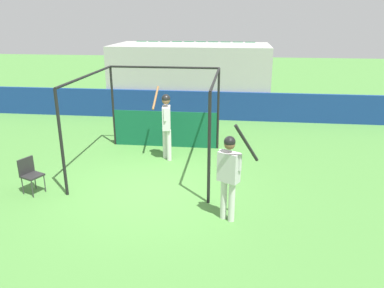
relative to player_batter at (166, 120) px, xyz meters
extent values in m
plane|color=#477F38|center=(-0.03, -2.00, -1.16)|extent=(60.00, 60.00, 0.00)
cube|color=navy|center=(-0.03, 4.44, -0.60)|extent=(24.00, 0.12, 1.12)
cube|color=#9E9E99|center=(-0.03, 6.10, 0.23)|extent=(6.50, 3.20, 2.77)
cube|color=#1E6B3D|center=(-2.51, 4.90, 0.01)|extent=(0.45, 0.40, 0.10)
cube|color=#1E6B3D|center=(-2.51, 5.08, 0.24)|extent=(0.45, 0.06, 0.40)
cube|color=#1E6B3D|center=(-1.96, 4.90, 0.01)|extent=(0.45, 0.40, 0.10)
cube|color=#1E6B3D|center=(-1.96, 5.08, 0.24)|extent=(0.45, 0.06, 0.40)
cube|color=#1E6B3D|center=(-1.41, 4.90, 0.01)|extent=(0.45, 0.40, 0.10)
cube|color=#1E6B3D|center=(-1.41, 5.08, 0.24)|extent=(0.45, 0.06, 0.40)
cube|color=#1E6B3D|center=(-0.86, 4.90, 0.01)|extent=(0.45, 0.40, 0.10)
cube|color=#1E6B3D|center=(-0.86, 5.08, 0.24)|extent=(0.45, 0.06, 0.40)
cube|color=#1E6B3D|center=(-0.31, 4.90, 0.01)|extent=(0.45, 0.40, 0.10)
cube|color=#1E6B3D|center=(-0.31, 5.08, 0.24)|extent=(0.45, 0.06, 0.40)
cube|color=#1E6B3D|center=(0.24, 4.90, 0.01)|extent=(0.45, 0.40, 0.10)
cube|color=#1E6B3D|center=(0.24, 5.08, 0.24)|extent=(0.45, 0.06, 0.40)
cube|color=#1E6B3D|center=(0.79, 4.90, 0.01)|extent=(0.45, 0.40, 0.10)
cube|color=#1E6B3D|center=(0.79, 5.08, 0.24)|extent=(0.45, 0.06, 0.40)
cube|color=#1E6B3D|center=(1.34, 4.90, 0.01)|extent=(0.45, 0.40, 0.10)
cube|color=#1E6B3D|center=(1.34, 5.08, 0.24)|extent=(0.45, 0.06, 0.40)
cube|color=#1E6B3D|center=(1.89, 4.90, 0.01)|extent=(0.45, 0.40, 0.10)
cube|color=#1E6B3D|center=(1.89, 5.08, 0.24)|extent=(0.45, 0.06, 0.40)
cube|color=#1E6B3D|center=(2.44, 4.90, 0.01)|extent=(0.45, 0.40, 0.10)
cube|color=#1E6B3D|center=(2.44, 5.08, 0.24)|extent=(0.45, 0.06, 0.40)
cube|color=#1E6B3D|center=(-2.51, 5.70, 0.41)|extent=(0.45, 0.40, 0.10)
cube|color=#1E6B3D|center=(-2.51, 5.88, 0.64)|extent=(0.45, 0.06, 0.40)
cube|color=#1E6B3D|center=(-1.96, 5.70, 0.41)|extent=(0.45, 0.40, 0.10)
cube|color=#1E6B3D|center=(-1.96, 5.88, 0.64)|extent=(0.45, 0.06, 0.40)
cube|color=#1E6B3D|center=(-1.41, 5.70, 0.41)|extent=(0.45, 0.40, 0.10)
cube|color=#1E6B3D|center=(-1.41, 5.88, 0.64)|extent=(0.45, 0.06, 0.40)
cube|color=#1E6B3D|center=(-0.86, 5.70, 0.41)|extent=(0.45, 0.40, 0.10)
cube|color=#1E6B3D|center=(-0.86, 5.88, 0.64)|extent=(0.45, 0.06, 0.40)
cube|color=#1E6B3D|center=(-0.31, 5.70, 0.41)|extent=(0.45, 0.40, 0.10)
cube|color=#1E6B3D|center=(-0.31, 5.88, 0.64)|extent=(0.45, 0.06, 0.40)
cube|color=#1E6B3D|center=(0.24, 5.70, 0.41)|extent=(0.45, 0.40, 0.10)
cube|color=#1E6B3D|center=(0.24, 5.88, 0.64)|extent=(0.45, 0.06, 0.40)
cube|color=#1E6B3D|center=(0.79, 5.70, 0.41)|extent=(0.45, 0.40, 0.10)
cube|color=#1E6B3D|center=(0.79, 5.88, 0.64)|extent=(0.45, 0.06, 0.40)
cube|color=#1E6B3D|center=(1.34, 5.70, 0.41)|extent=(0.45, 0.40, 0.10)
cube|color=#1E6B3D|center=(1.34, 5.88, 0.64)|extent=(0.45, 0.06, 0.40)
cube|color=#1E6B3D|center=(1.89, 5.70, 0.41)|extent=(0.45, 0.40, 0.10)
cube|color=#1E6B3D|center=(1.89, 5.88, 0.64)|extent=(0.45, 0.06, 0.40)
cube|color=#1E6B3D|center=(2.44, 5.70, 0.41)|extent=(0.45, 0.40, 0.10)
cube|color=#1E6B3D|center=(2.44, 5.88, 0.64)|extent=(0.45, 0.06, 0.40)
cube|color=#1E6B3D|center=(-2.51, 6.50, 0.81)|extent=(0.45, 0.40, 0.10)
cube|color=#1E6B3D|center=(-2.51, 6.68, 1.04)|extent=(0.45, 0.06, 0.40)
cube|color=#1E6B3D|center=(-1.96, 6.50, 0.81)|extent=(0.45, 0.40, 0.10)
cube|color=#1E6B3D|center=(-1.96, 6.68, 1.04)|extent=(0.45, 0.06, 0.40)
cube|color=#1E6B3D|center=(-1.41, 6.50, 0.81)|extent=(0.45, 0.40, 0.10)
cube|color=#1E6B3D|center=(-1.41, 6.68, 1.04)|extent=(0.45, 0.06, 0.40)
cube|color=#1E6B3D|center=(-0.86, 6.50, 0.81)|extent=(0.45, 0.40, 0.10)
cube|color=#1E6B3D|center=(-0.86, 6.68, 1.04)|extent=(0.45, 0.06, 0.40)
cube|color=#1E6B3D|center=(-0.31, 6.50, 0.81)|extent=(0.45, 0.40, 0.10)
cube|color=#1E6B3D|center=(-0.31, 6.68, 1.04)|extent=(0.45, 0.06, 0.40)
cube|color=#1E6B3D|center=(0.24, 6.50, 0.81)|extent=(0.45, 0.40, 0.10)
cube|color=#1E6B3D|center=(0.24, 6.68, 1.04)|extent=(0.45, 0.06, 0.40)
cube|color=#1E6B3D|center=(0.79, 6.50, 0.81)|extent=(0.45, 0.40, 0.10)
cube|color=#1E6B3D|center=(0.79, 6.68, 1.04)|extent=(0.45, 0.06, 0.40)
cube|color=#1E6B3D|center=(1.34, 6.50, 0.81)|extent=(0.45, 0.40, 0.10)
cube|color=#1E6B3D|center=(1.34, 6.68, 1.04)|extent=(0.45, 0.06, 0.40)
cube|color=#1E6B3D|center=(1.89, 6.50, 0.81)|extent=(0.45, 0.40, 0.10)
cube|color=#1E6B3D|center=(1.89, 6.68, 1.04)|extent=(0.45, 0.06, 0.40)
cube|color=#1E6B3D|center=(2.44, 6.50, 0.81)|extent=(0.45, 0.40, 0.10)
cube|color=#1E6B3D|center=(2.44, 6.68, 1.04)|extent=(0.45, 0.06, 0.40)
cube|color=#1E6B3D|center=(-2.51, 7.30, 1.21)|extent=(0.45, 0.40, 0.10)
cube|color=#1E6B3D|center=(-2.51, 7.48, 1.44)|extent=(0.45, 0.06, 0.40)
cube|color=#1E6B3D|center=(-1.96, 7.30, 1.21)|extent=(0.45, 0.40, 0.10)
cube|color=#1E6B3D|center=(-1.96, 7.48, 1.44)|extent=(0.45, 0.06, 0.40)
cube|color=#1E6B3D|center=(-1.41, 7.30, 1.21)|extent=(0.45, 0.40, 0.10)
cube|color=#1E6B3D|center=(-1.41, 7.48, 1.44)|extent=(0.45, 0.06, 0.40)
cube|color=#1E6B3D|center=(-0.86, 7.30, 1.21)|extent=(0.45, 0.40, 0.10)
cube|color=#1E6B3D|center=(-0.86, 7.48, 1.44)|extent=(0.45, 0.06, 0.40)
cube|color=#1E6B3D|center=(-0.31, 7.30, 1.21)|extent=(0.45, 0.40, 0.10)
cube|color=#1E6B3D|center=(-0.31, 7.48, 1.44)|extent=(0.45, 0.06, 0.40)
cube|color=#1E6B3D|center=(0.24, 7.30, 1.21)|extent=(0.45, 0.40, 0.10)
cube|color=#1E6B3D|center=(0.24, 7.48, 1.44)|extent=(0.45, 0.06, 0.40)
cube|color=#1E6B3D|center=(0.79, 7.30, 1.21)|extent=(0.45, 0.40, 0.10)
cube|color=#1E6B3D|center=(0.79, 7.48, 1.44)|extent=(0.45, 0.06, 0.40)
cube|color=#1E6B3D|center=(1.34, 7.30, 1.21)|extent=(0.45, 0.40, 0.10)
cube|color=#1E6B3D|center=(1.34, 7.48, 1.44)|extent=(0.45, 0.06, 0.40)
cube|color=#1E6B3D|center=(1.89, 7.30, 1.21)|extent=(0.45, 0.40, 0.10)
cube|color=#1E6B3D|center=(1.89, 7.48, 1.44)|extent=(0.45, 0.06, 0.40)
cube|color=#1E6B3D|center=(2.44, 7.30, 1.21)|extent=(0.45, 0.40, 0.10)
cube|color=#1E6B3D|center=(2.44, 7.48, 1.44)|extent=(0.45, 0.06, 0.40)
cylinder|color=black|center=(-1.88, -2.51, 0.08)|extent=(0.07, 0.07, 2.47)
cylinder|color=black|center=(1.39, -2.51, 0.08)|extent=(0.07, 0.07, 2.47)
cylinder|color=black|center=(-1.88, 1.08, 0.08)|extent=(0.07, 0.07, 2.47)
cylinder|color=black|center=(1.39, 1.08, 0.08)|extent=(0.07, 0.07, 2.47)
cylinder|color=black|center=(-1.88, -0.71, 1.31)|extent=(0.06, 3.59, 0.06)
cylinder|color=black|center=(1.39, -0.71, 1.31)|extent=(0.06, 3.59, 0.06)
cylinder|color=black|center=(-0.24, 1.08, 1.31)|extent=(3.27, 0.06, 0.06)
cube|color=#0F5133|center=(-0.24, 1.06, -0.59)|extent=(3.20, 0.03, 1.13)
cylinder|color=silver|center=(0.08, -0.09, -0.70)|extent=(0.15, 0.15, 0.90)
cylinder|color=silver|center=(-0.06, 0.08, -0.70)|extent=(0.15, 0.15, 0.90)
cube|color=#B7B7B7|center=(0.01, -0.01, 0.07)|extent=(0.28, 0.45, 0.64)
sphere|color=brown|center=(0.01, -0.01, 0.56)|extent=(0.23, 0.23, 0.23)
sphere|color=black|center=(0.01, -0.01, 0.61)|extent=(0.24, 0.24, 0.24)
cylinder|color=#B7B7B7|center=(0.00, -0.23, 0.21)|extent=(0.08, 0.08, 0.35)
cylinder|color=#B7B7B7|center=(-0.06, 0.21, 0.21)|extent=(0.08, 0.08, 0.35)
cylinder|color=brown|center=(-0.32, 0.20, 0.59)|extent=(0.07, 0.74, 0.54)
sphere|color=brown|center=(0.03, 0.19, 0.34)|extent=(0.08, 0.08, 0.08)
cylinder|color=silver|center=(1.74, -3.14, -0.73)|extent=(0.18, 0.18, 0.85)
cylinder|color=silver|center=(1.91, -3.23, -0.73)|extent=(0.18, 0.18, 0.85)
cube|color=#B7B7B7|center=(1.83, -3.18, -0.01)|extent=(0.47, 0.39, 0.60)
sphere|color=brown|center=(1.83, -3.18, 0.46)|extent=(0.21, 0.21, 0.21)
sphere|color=black|center=(1.83, -3.18, 0.51)|extent=(0.22, 0.22, 0.22)
cylinder|color=#B7B7B7|center=(1.66, -3.04, 0.13)|extent=(0.10, 0.10, 0.33)
cylinder|color=#B7B7B7|center=(2.03, -3.25, 0.13)|extent=(0.10, 0.10, 0.33)
cylinder|color=black|center=(2.14, -3.37, 0.55)|extent=(0.51, 0.39, 0.79)
sphere|color=black|center=(1.98, -3.15, 0.17)|extent=(0.08, 0.08, 0.08)
cube|color=black|center=(-2.67, -2.53, -0.72)|extent=(0.53, 0.53, 0.04)
cube|color=black|center=(-2.83, -2.46, -0.52)|extent=(0.19, 0.38, 0.40)
cylinder|color=#333333|center=(-2.44, -2.44, -0.94)|extent=(0.02, 0.02, 0.44)
cylinder|color=#333333|center=(-2.58, -2.75, -0.94)|extent=(0.02, 0.02, 0.44)
cylinder|color=#333333|center=(-2.75, -2.30, -0.94)|extent=(0.02, 0.02, 0.44)
cylinder|color=#333333|center=(-2.89, -2.62, -0.94)|extent=(0.02, 0.02, 0.44)
camera|label=1|loc=(1.91, -9.90, 2.78)|focal=35.00mm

